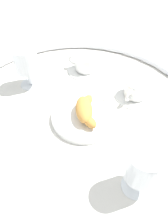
# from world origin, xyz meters

# --- Properties ---
(ground_plane) EXTENTS (2.20, 2.20, 0.00)m
(ground_plane) POSITION_xyz_m (0.00, 0.00, 0.00)
(ground_plane) COLOR silver
(table_chrome_rim) EXTENTS (0.80, 0.80, 0.02)m
(table_chrome_rim) POSITION_xyz_m (0.00, 0.00, 0.01)
(table_chrome_rim) COLOR silver
(table_chrome_rim) RESTS_ON ground_plane
(pastry_plate) EXTENTS (0.19, 0.19, 0.02)m
(pastry_plate) POSITION_xyz_m (0.02, 0.02, 0.01)
(pastry_plate) COLOR white
(pastry_plate) RESTS_ON ground_plane
(croissant_large) EXTENTS (0.13, 0.08, 0.04)m
(croissant_large) POSITION_xyz_m (0.02, 0.02, 0.04)
(croissant_large) COLOR #CC893D
(croissant_large) RESTS_ON pastry_plate
(coffee_cup_near) EXTENTS (0.14, 0.14, 0.06)m
(coffee_cup_near) POSITION_xyz_m (-0.03, 0.21, 0.03)
(coffee_cup_near) COLOR white
(coffee_cup_near) RESTS_ON ground_plane
(coffee_cup_far) EXTENTS (0.14, 0.14, 0.06)m
(coffee_cup_far) POSITION_xyz_m (-0.21, 0.10, 0.03)
(coffee_cup_far) COLOR white
(coffee_cup_far) RESTS_ON ground_plane
(juice_glass_left) EXTENTS (0.08, 0.08, 0.14)m
(juice_glass_left) POSITION_xyz_m (0.25, 0.07, 0.09)
(juice_glass_left) COLOR white
(juice_glass_left) RESTS_ON ground_plane
(juice_glass_right) EXTENTS (0.08, 0.08, 0.14)m
(juice_glass_right) POSITION_xyz_m (-0.19, -0.11, 0.09)
(juice_glass_right) COLOR white
(juice_glass_right) RESTS_ON ground_plane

